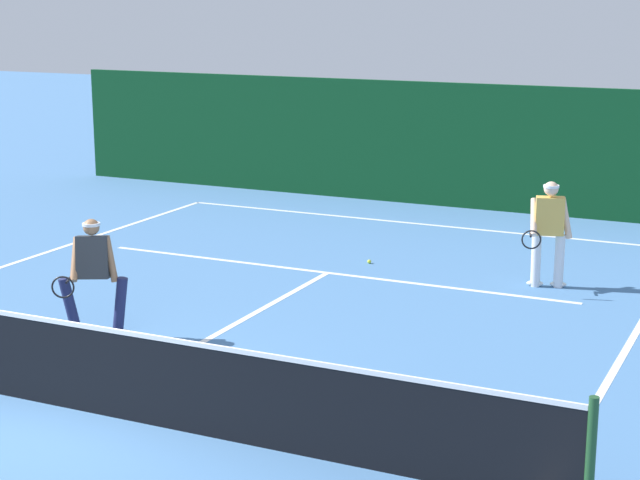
% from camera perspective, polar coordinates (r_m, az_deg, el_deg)
% --- Properties ---
extents(ground_plane, '(80.00, 80.00, 0.00)m').
position_cam_1_polar(ground_plane, '(12.01, -12.83, -8.94)').
color(ground_plane, teal).
extents(court_line_baseline_far, '(10.14, 0.10, 0.01)m').
position_cam_1_polar(court_line_baseline_far, '(21.03, 5.22, 0.89)').
color(court_line_baseline_far, white).
rests_on(court_line_baseline_far, ground_plane).
extents(court_line_service, '(8.27, 0.10, 0.01)m').
position_cam_1_polar(court_line_service, '(17.26, 0.41, -1.78)').
color(court_line_service, white).
rests_on(court_line_service, ground_plane).
extents(court_line_centre, '(0.10, 6.40, 0.01)m').
position_cam_1_polar(court_line_centre, '(14.49, -5.04, -4.77)').
color(court_line_centre, white).
rests_on(court_line_centre, ground_plane).
extents(tennis_net, '(11.11, 0.09, 1.09)m').
position_cam_1_polar(tennis_net, '(11.83, -12.96, -6.61)').
color(tennis_net, '#1E4723').
rests_on(tennis_net, ground_plane).
extents(player_near, '(0.88, 1.00, 1.60)m').
position_cam_1_polar(player_near, '(14.19, -12.15, -1.73)').
color(player_near, '#1E234C').
rests_on(player_near, ground_plane).
extents(player_far, '(0.70, 0.89, 1.66)m').
position_cam_1_polar(player_far, '(16.61, 12.24, 0.57)').
color(player_far, silver).
rests_on(player_far, ground_plane).
extents(tennis_ball, '(0.07, 0.07, 0.07)m').
position_cam_1_polar(tennis_ball, '(17.87, 2.67, -1.17)').
color(tennis_ball, '#D1E033').
rests_on(tennis_ball, ground_plane).
extents(back_fence_windscreen, '(18.45, 0.12, 2.63)m').
position_cam_1_polar(back_fence_windscreen, '(22.62, 7.01, 5.10)').
color(back_fence_windscreen, '#0C3D1C').
rests_on(back_fence_windscreen, ground_plane).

